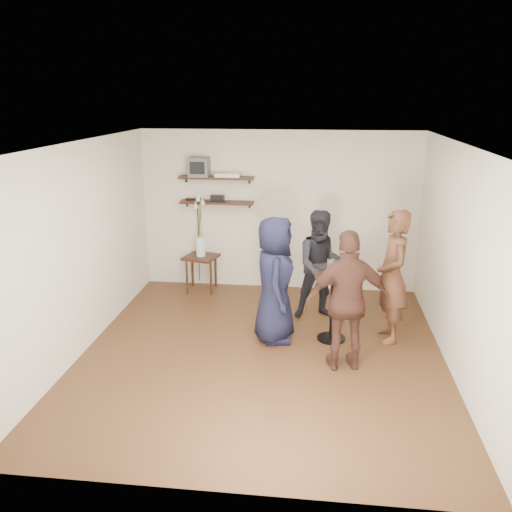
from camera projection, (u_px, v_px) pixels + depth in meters
The scene contains 18 objects.
room at pixel (263, 255), 6.44m from camera, with size 4.58×5.08×2.68m.
shelf_upper at pixel (216, 178), 8.65m from camera, with size 1.20×0.25×0.04m, color black.
shelf_lower at pixel (217, 202), 8.77m from camera, with size 1.20×0.25×0.04m, color black.
crt_monitor at pixel (199, 167), 8.63m from camera, with size 0.32×0.30×0.30m, color #59595B.
dvd_deck at pixel (228, 175), 8.62m from camera, with size 0.40×0.24×0.06m, color silver.
radio at pixel (218, 198), 8.75m from camera, with size 0.22×0.10×0.10m, color black.
power_strip at pixel (195, 199), 8.85m from camera, with size 0.30×0.05×0.03m, color black.
side_table at pixel (201, 262), 8.88m from camera, with size 0.60×0.60×0.59m.
vase_lilies at pixel (200, 236), 8.75m from camera, with size 0.20×0.21×1.05m.
drinks_table at pixel (333, 299), 7.05m from camera, with size 0.49×0.49×0.89m.
wine_glass_fl at pixel (329, 267), 6.88m from camera, with size 0.07×0.07×0.20m.
wine_glass_fr at pixel (341, 268), 6.88m from camera, with size 0.06×0.06×0.19m.
wine_glass_bl at pixel (333, 264), 6.99m from camera, with size 0.07×0.07×0.20m.
wine_glass_br at pixel (336, 266), 6.93m from camera, with size 0.07×0.07×0.20m.
person_plaid at pixel (392, 277), 6.98m from camera, with size 0.64×0.42×1.75m, color maroon.
person_dark at pixel (322, 265), 7.71m from camera, with size 0.77×0.60×1.59m, color black.
person_navy at pixel (275, 280), 6.98m from camera, with size 0.82×0.53×1.67m, color black.
person_brown at pixel (348, 301), 6.25m from camera, with size 0.99×0.41×1.68m, color #4A291F.
Camera 1 is at (0.65, -6.14, 3.14)m, focal length 38.00 mm.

